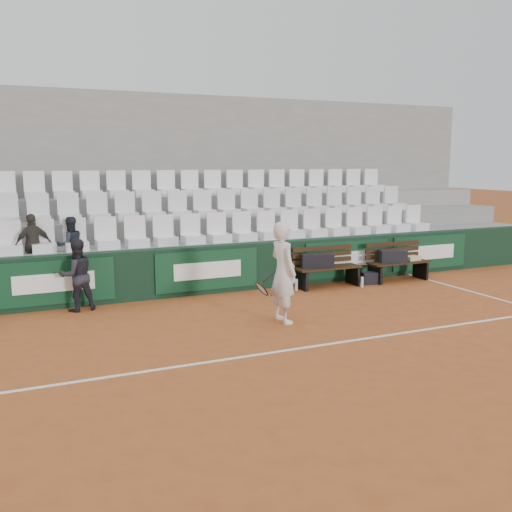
{
  "coord_description": "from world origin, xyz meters",
  "views": [
    {
      "loc": [
        -3.98,
        -7.11,
        2.73
      ],
      "look_at": [
        0.26,
        2.4,
        1.0
      ],
      "focal_mm": 40.0,
      "sensor_mm": 36.0,
      "label": 1
    }
  ],
  "objects_px": {
    "bench_right": "(398,271)",
    "ball_kid": "(77,275)",
    "sports_bag_ground": "(371,278)",
    "water_bottle_near": "(296,285)",
    "sports_bag_left": "(317,261)",
    "spectator_b": "(32,222)",
    "spectator_c": "(69,222)",
    "bench_left": "(328,277)",
    "sports_bag_right": "(393,256)",
    "water_bottle_far": "(362,282)",
    "tennis_player": "(283,272)"
  },
  "relations": [
    {
      "from": "sports_bag_ground",
      "to": "spectator_c",
      "type": "distance_m",
      "value": 6.6
    },
    {
      "from": "water_bottle_far",
      "to": "ball_kid",
      "type": "height_order",
      "value": "ball_kid"
    },
    {
      "from": "water_bottle_near",
      "to": "spectator_b",
      "type": "relative_size",
      "value": 0.21
    },
    {
      "from": "bench_left",
      "to": "sports_bag_right",
      "type": "xyz_separation_m",
      "value": [
        1.65,
        -0.12,
        0.36
      ]
    },
    {
      "from": "bench_left",
      "to": "water_bottle_near",
      "type": "relative_size",
      "value": 6.02
    },
    {
      "from": "sports_bag_right",
      "to": "spectator_b",
      "type": "bearing_deg",
      "value": 171.33
    },
    {
      "from": "bench_right",
      "to": "spectator_b",
      "type": "height_order",
      "value": "spectator_b"
    },
    {
      "from": "sports_bag_right",
      "to": "tennis_player",
      "type": "height_order",
      "value": "tennis_player"
    },
    {
      "from": "bench_right",
      "to": "water_bottle_near",
      "type": "relative_size",
      "value": 6.02
    },
    {
      "from": "bench_left",
      "to": "bench_right",
      "type": "distance_m",
      "value": 1.84
    },
    {
      "from": "sports_bag_left",
      "to": "tennis_player",
      "type": "distance_m",
      "value": 2.87
    },
    {
      "from": "bench_left",
      "to": "spectator_b",
      "type": "distance_m",
      "value": 6.19
    },
    {
      "from": "ball_kid",
      "to": "spectator_b",
      "type": "height_order",
      "value": "spectator_b"
    },
    {
      "from": "tennis_player",
      "to": "ball_kid",
      "type": "height_order",
      "value": "tennis_player"
    },
    {
      "from": "bench_right",
      "to": "sports_bag_right",
      "type": "height_order",
      "value": "sports_bag_right"
    },
    {
      "from": "water_bottle_far",
      "to": "bench_right",
      "type": "bearing_deg",
      "value": 12.71
    },
    {
      "from": "water_bottle_far",
      "to": "spectator_b",
      "type": "relative_size",
      "value": 0.2
    },
    {
      "from": "sports_bag_left",
      "to": "sports_bag_right",
      "type": "bearing_deg",
      "value": -5.03
    },
    {
      "from": "water_bottle_far",
      "to": "ball_kid",
      "type": "bearing_deg",
      "value": 175.25
    },
    {
      "from": "water_bottle_far",
      "to": "tennis_player",
      "type": "relative_size",
      "value": 0.14
    },
    {
      "from": "sports_bag_ground",
      "to": "sports_bag_left",
      "type": "bearing_deg",
      "value": 172.71
    },
    {
      "from": "bench_right",
      "to": "water_bottle_near",
      "type": "height_order",
      "value": "bench_right"
    },
    {
      "from": "bench_right",
      "to": "tennis_player",
      "type": "xyz_separation_m",
      "value": [
        -3.99,
        -1.99,
        0.64
      ]
    },
    {
      "from": "sports_bag_right",
      "to": "sports_bag_ground",
      "type": "distance_m",
      "value": 0.74
    },
    {
      "from": "sports_bag_ground",
      "to": "ball_kid",
      "type": "bearing_deg",
      "value": 177.66
    },
    {
      "from": "sports_bag_right",
      "to": "spectator_b",
      "type": "distance_m",
      "value": 7.75
    },
    {
      "from": "sports_bag_left",
      "to": "sports_bag_ground",
      "type": "bearing_deg",
      "value": -7.29
    },
    {
      "from": "tennis_player",
      "to": "spectator_b",
      "type": "distance_m",
      "value": 4.97
    },
    {
      "from": "sports_bag_ground",
      "to": "spectator_b",
      "type": "height_order",
      "value": "spectator_b"
    },
    {
      "from": "sports_bag_ground",
      "to": "water_bottle_near",
      "type": "distance_m",
      "value": 1.86
    },
    {
      "from": "spectator_b",
      "to": "spectator_c",
      "type": "xyz_separation_m",
      "value": [
        0.68,
        0.0,
        -0.04
      ]
    },
    {
      "from": "tennis_player",
      "to": "spectator_b",
      "type": "height_order",
      "value": "spectator_b"
    },
    {
      "from": "bench_right",
      "to": "ball_kid",
      "type": "height_order",
      "value": "ball_kid"
    },
    {
      "from": "sports_bag_left",
      "to": "ball_kid",
      "type": "height_order",
      "value": "ball_kid"
    },
    {
      "from": "water_bottle_far",
      "to": "sports_bag_right",
      "type": "bearing_deg",
      "value": 13.43
    },
    {
      "from": "bench_right",
      "to": "sports_bag_left",
      "type": "distance_m",
      "value": 2.12
    },
    {
      "from": "spectator_b",
      "to": "spectator_c",
      "type": "height_order",
      "value": "spectator_b"
    },
    {
      "from": "spectator_b",
      "to": "spectator_c",
      "type": "distance_m",
      "value": 0.68
    },
    {
      "from": "bench_right",
      "to": "sports_bag_ground",
      "type": "bearing_deg",
      "value": -177.65
    },
    {
      "from": "water_bottle_far",
      "to": "bench_left",
      "type": "bearing_deg",
      "value": 151.47
    },
    {
      "from": "water_bottle_near",
      "to": "ball_kid",
      "type": "relative_size",
      "value": 0.19
    },
    {
      "from": "spectator_c",
      "to": "sports_bag_left",
      "type": "bearing_deg",
      "value": 155.99
    },
    {
      "from": "bench_right",
      "to": "spectator_c",
      "type": "bearing_deg",
      "value": 170.98
    },
    {
      "from": "sports_bag_left",
      "to": "sports_bag_ground",
      "type": "xyz_separation_m",
      "value": [
        1.31,
        -0.17,
        -0.46
      ]
    },
    {
      "from": "bench_right",
      "to": "ball_kid",
      "type": "bearing_deg",
      "value": 178.17
    },
    {
      "from": "sports_bag_right",
      "to": "spectator_c",
      "type": "xyz_separation_m",
      "value": [
        -6.91,
        1.16,
        0.97
      ]
    },
    {
      "from": "spectator_b",
      "to": "water_bottle_near",
      "type": "bearing_deg",
      "value": 151.29
    },
    {
      "from": "bench_left",
      "to": "bench_right",
      "type": "bearing_deg",
      "value": -2.93
    },
    {
      "from": "ball_kid",
      "to": "water_bottle_near",
      "type": "bearing_deg",
      "value": 166.53
    },
    {
      "from": "bench_left",
      "to": "tennis_player",
      "type": "xyz_separation_m",
      "value": [
        -2.15,
        -2.08,
        0.64
      ]
    }
  ]
}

